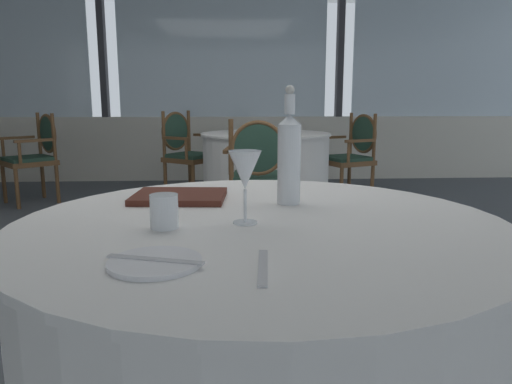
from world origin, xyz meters
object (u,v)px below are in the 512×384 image
object	(u,v)px
water_tumbler	(164,211)
dining_chair_1_1	(259,169)
water_bottle	(289,156)
wine_glass	(245,171)
dining_chair_1_2	(353,150)
menu_book	(180,196)
dining_chair_0_0	(36,151)
side_plate	(155,262)
dining_chair_1_0	(185,148)

from	to	relation	value
water_tumbler	dining_chair_1_1	xyz separation A→B (m)	(0.39, 2.42, -0.24)
water_bottle	water_tumbler	distance (m)	0.45
wine_glass	water_tumbler	distance (m)	0.23
wine_glass	dining_chair_1_2	size ratio (longest dim) A/B	0.20
wine_glass	menu_book	size ratio (longest dim) A/B	0.66
wine_glass	dining_chair_0_0	size ratio (longest dim) A/B	0.20
side_plate	water_tumbler	size ratio (longest dim) A/B	2.15
wine_glass	dining_chair_1_1	world-z (taller)	wine_glass
side_plate	dining_chair_1_0	bearing A→B (deg)	94.48
side_plate	water_bottle	bearing A→B (deg)	58.92
water_tumbler	menu_book	bearing A→B (deg)	89.62
dining_chair_1_0	dining_chair_1_2	world-z (taller)	dining_chair_1_0
water_tumbler	menu_book	world-z (taller)	water_tumbler
side_plate	menu_book	distance (m)	0.63
dining_chair_1_2	dining_chair_1_1	bearing A→B (deg)	29.94
dining_chair_1_2	wine_glass	bearing A→B (deg)	48.50
menu_book	dining_chair_1_2	world-z (taller)	dining_chair_1_2
water_bottle	dining_chair_1_2	distance (m)	3.80
menu_book	side_plate	bearing A→B (deg)	-84.36
menu_book	dining_chair_0_0	distance (m)	4.06
side_plate	menu_book	bearing A→B (deg)	91.34
side_plate	dining_chair_0_0	xyz separation A→B (m)	(-1.88, 4.22, -0.21)
wine_glass	dining_chair_1_0	size ratio (longest dim) A/B	0.20
side_plate	dining_chair_1_0	xyz separation A→B (m)	(-0.34, 4.38, -0.20)
water_tumbler	menu_book	xyz separation A→B (m)	(0.00, 0.35, -0.03)
wine_glass	dining_chair_1_0	world-z (taller)	dining_chair_1_0
water_bottle	water_tumbler	bearing A→B (deg)	-141.88
water_bottle	dining_chair_0_0	xyz separation A→B (m)	(-2.21, 3.68, -0.36)
water_tumbler	dining_chair_1_1	bearing A→B (deg)	80.86
water_tumbler	menu_book	distance (m)	0.35
side_plate	water_tumbler	distance (m)	0.28
water_tumbler	dining_chair_0_0	size ratio (longest dim) A/B	0.09
water_bottle	dining_chair_1_2	size ratio (longest dim) A/B	0.39
dining_chair_1_1	dining_chair_1_0	bearing A→B (deg)	30.07
water_tumbler	menu_book	size ratio (longest dim) A/B	0.30
water_bottle	dining_chair_1_0	distance (m)	3.91
water_tumbler	side_plate	bearing A→B (deg)	-86.49
wine_glass	dining_chair_1_2	xyz separation A→B (m)	(1.29, 3.84, -0.35)
dining_chair_0_0	dining_chair_1_2	bearing A→B (deg)	137.84
side_plate	dining_chair_0_0	world-z (taller)	dining_chair_0_0
dining_chair_0_0	dining_chair_1_0	world-z (taller)	dining_chair_1_0
side_plate	water_tumbler	xyz separation A→B (m)	(-0.02, 0.28, 0.04)
dining_chair_1_0	dining_chair_1_2	distance (m)	1.83
side_plate	dining_chair_1_0	world-z (taller)	dining_chair_1_0
water_bottle	water_tumbler	size ratio (longest dim) A/B	4.20
wine_glass	dining_chair_1_1	bearing A→B (deg)	85.55
dining_chair_0_0	menu_book	bearing A→B (deg)	76.38
side_plate	water_bottle	xyz separation A→B (m)	(0.33, 0.55, 0.14)
water_bottle	menu_book	size ratio (longest dim) A/B	1.24
menu_book	dining_chair_0_0	xyz separation A→B (m)	(-1.86, 3.60, -0.22)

